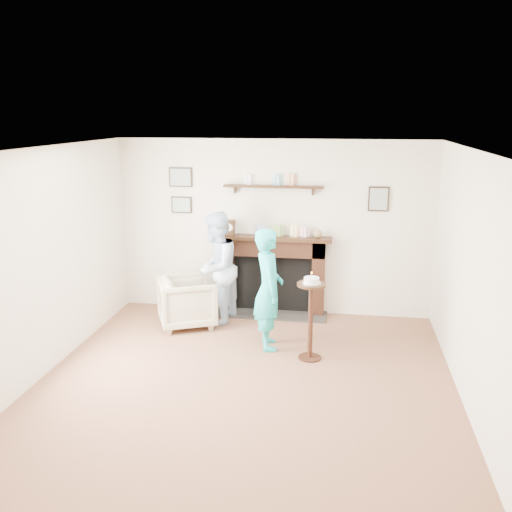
{
  "coord_description": "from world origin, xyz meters",
  "views": [
    {
      "loc": [
        1.0,
        -5.45,
        2.85
      ],
      "look_at": [
        -0.0,
        0.9,
        1.23
      ],
      "focal_mm": 40.0,
      "sensor_mm": 36.0,
      "label": 1
    }
  ],
  "objects_px": {
    "man": "(217,322)",
    "woman": "(268,346)",
    "armchair": "(188,325)",
    "pedestal_table": "(311,306)"
  },
  "relations": [
    {
      "from": "armchair",
      "to": "woman",
      "type": "distance_m",
      "value": 1.32
    },
    {
      "from": "armchair",
      "to": "pedestal_table",
      "type": "distance_m",
      "value": 2.04
    },
    {
      "from": "armchair",
      "to": "pedestal_table",
      "type": "height_order",
      "value": "pedestal_table"
    },
    {
      "from": "armchair",
      "to": "man",
      "type": "xyz_separation_m",
      "value": [
        0.37,
        0.18,
        0.0
      ]
    },
    {
      "from": "man",
      "to": "pedestal_table",
      "type": "height_order",
      "value": "pedestal_table"
    },
    {
      "from": "woman",
      "to": "pedestal_table",
      "type": "xyz_separation_m",
      "value": [
        0.54,
        -0.27,
        0.66
      ]
    },
    {
      "from": "man",
      "to": "woman",
      "type": "xyz_separation_m",
      "value": [
        0.83,
        -0.75,
        0.0
      ]
    },
    {
      "from": "woman",
      "to": "armchair",
      "type": "bearing_deg",
      "value": 50.05
    },
    {
      "from": "armchair",
      "to": "woman",
      "type": "height_order",
      "value": "woman"
    },
    {
      "from": "armchair",
      "to": "man",
      "type": "bearing_deg",
      "value": -88.27
    }
  ]
}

